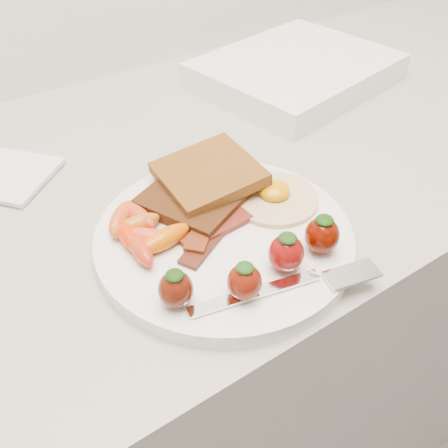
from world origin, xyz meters
TOP-DOWN VIEW (x-y plane):
  - counter at (0.00, 1.70)m, footprint 2.00×0.60m
  - plate at (-0.00, 1.54)m, footprint 0.27×0.27m
  - toast_lower at (-0.00, 1.60)m, footprint 0.13×0.13m
  - toast_upper at (0.02, 1.61)m, footprint 0.11×0.11m
  - fried_egg at (0.07, 1.55)m, footprint 0.10×0.10m
  - bacon_strips at (-0.02, 1.55)m, footprint 0.10×0.08m
  - baby_carrots at (-0.08, 1.58)m, footprint 0.08×0.11m
  - strawberries at (-0.01, 1.47)m, footprint 0.19×0.06m
  - fork at (0.01, 1.44)m, footprint 0.18×0.07m
  - appliance at (0.32, 1.80)m, footprint 0.33×0.29m

SIDE VIEW (x-z plane):
  - counter at x=0.00m, z-range 0.00..0.90m
  - plate at x=0.00m, z-range 0.90..0.92m
  - appliance at x=0.32m, z-range 0.90..0.94m
  - fork at x=0.01m, z-range 0.92..0.92m
  - bacon_strips at x=-0.02m, z-range 0.92..0.93m
  - fried_egg at x=0.07m, z-range 0.91..0.93m
  - toast_lower at x=0.00m, z-range 0.92..0.93m
  - baby_carrots at x=-0.08m, z-range 0.92..0.94m
  - strawberries at x=-0.01m, z-range 0.92..0.96m
  - toast_upper at x=0.02m, z-range 0.93..0.95m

